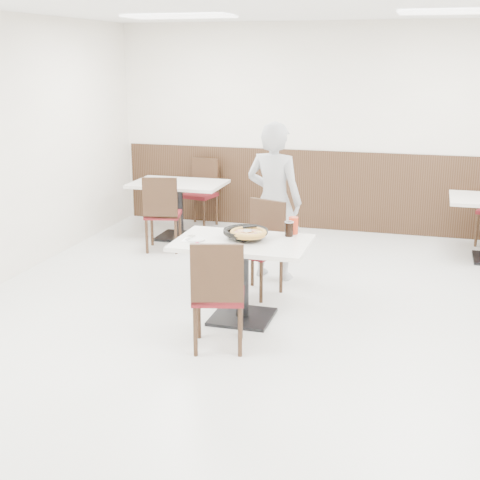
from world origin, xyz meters
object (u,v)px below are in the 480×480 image
(pizza, at_px, (248,234))
(diner_person, at_px, (274,201))
(bg_table_left, at_px, (179,210))
(cola_glass, at_px, (289,229))
(pizza_pan, at_px, (246,234))
(chair_near, at_px, (218,293))
(bg_chair_left_near, at_px, (163,213))
(main_table, at_px, (242,280))
(side_plate, at_px, (195,239))
(red_cup, at_px, (293,225))
(bg_chair_left_far, at_px, (199,193))
(chair_far, at_px, (257,249))

(pizza, height_order, diner_person, diner_person)
(bg_table_left, bearing_deg, cola_glass, -48.82)
(pizza_pan, bearing_deg, cola_glass, 28.74)
(chair_near, distance_m, bg_chair_left_near, 3.01)
(chair_near, bearing_deg, main_table, 73.47)
(side_plate, height_order, red_cup, red_cup)
(pizza, xyz_separation_m, cola_glass, (0.32, 0.26, 0.00))
(side_plate, relative_size, cola_glass, 1.25)
(chair_near, distance_m, pizza_pan, 0.79)
(diner_person, bearing_deg, chair_near, 100.29)
(pizza_pan, xyz_separation_m, cola_glass, (0.36, 0.20, 0.02))
(main_table, xyz_separation_m, pizza, (0.05, 0.01, 0.44))
(main_table, bearing_deg, bg_chair_left_far, 115.81)
(pizza_pan, height_order, diner_person, diner_person)
(chair_near, relative_size, pizza, 3.05)
(chair_far, distance_m, pizza_pan, 0.69)
(pizza, relative_size, bg_chair_left_far, 0.33)
(bg_table_left, bearing_deg, chair_far, -49.77)
(chair_far, xyz_separation_m, red_cup, (0.43, -0.32, 0.35))
(red_cup, bearing_deg, main_table, -137.12)
(pizza, bearing_deg, bg_chair_left_near, 130.30)
(diner_person, relative_size, bg_chair_left_near, 1.79)
(red_cup, bearing_deg, bg_chair_left_far, 124.44)
(pizza, xyz_separation_m, bg_chair_left_far, (-1.59, 3.16, -0.34))
(pizza, bearing_deg, bg_chair_left_far, 116.67)
(main_table, relative_size, bg_chair_left_far, 1.26)
(side_plate, height_order, bg_chair_left_far, bg_chair_left_far)
(main_table, distance_m, red_cup, 0.70)
(red_cup, relative_size, bg_table_left, 0.13)
(main_table, relative_size, chair_far, 1.26)
(pizza, bearing_deg, side_plate, -165.12)
(pizza, distance_m, cola_glass, 0.41)
(side_plate, xyz_separation_m, red_cup, (0.80, 0.47, 0.07))
(chair_far, bearing_deg, main_table, 113.76)
(chair_near, xyz_separation_m, bg_chair_left_far, (-1.52, 3.83, 0.00))
(cola_glass, bearing_deg, chair_far, 135.07)
(bg_chair_left_near, height_order, bg_chair_left_far, same)
(pizza_pan, height_order, cola_glass, cola_glass)
(bg_chair_left_near, xyz_separation_m, bg_chair_left_far, (0.03, 1.25, 0.00))
(pizza_pan, relative_size, diner_person, 0.21)
(chair_far, distance_m, red_cup, 0.64)
(cola_glass, bearing_deg, pizza_pan, -151.26)
(chair_far, bearing_deg, red_cup, 164.23)
(pizza_pan, distance_m, red_cup, 0.48)
(side_plate, bearing_deg, bg_chair_left_near, 119.71)
(bg_table_left, bearing_deg, bg_chair_left_far, 85.49)
(pizza_pan, relative_size, cola_glass, 2.73)
(main_table, bearing_deg, pizza, 13.85)
(main_table, relative_size, side_plate, 7.38)
(chair_near, distance_m, red_cup, 1.16)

